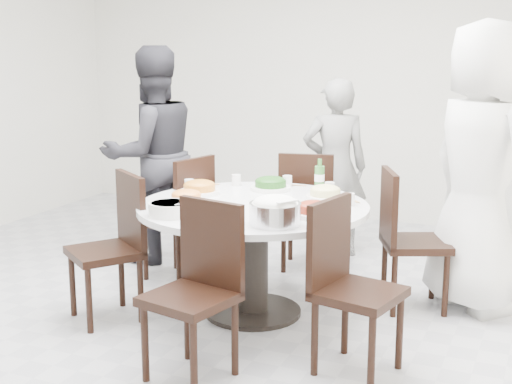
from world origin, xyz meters
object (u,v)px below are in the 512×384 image
at_px(chair_ne, 416,240).
at_px(diner_left, 152,155).
at_px(chair_n, 309,210).
at_px(chair_s, 189,294).
at_px(chair_se, 359,289).
at_px(rice_bowl, 275,214).
at_px(diner_middle, 335,168).
at_px(soup_bowl, 170,209).
at_px(chair_nw, 176,218).
at_px(diner_right, 481,168).
at_px(chair_sw, 104,249).
at_px(dining_table, 253,260).
at_px(beverage_bottle, 320,175).

distance_m(chair_ne, diner_left, 2.25).
relative_size(chair_n, chair_s, 1.00).
bearing_deg(chair_se, rice_bowl, 89.26).
height_order(diner_middle, soup_bowl, diner_middle).
relative_size(chair_nw, diner_left, 0.54).
relative_size(diner_right, rice_bowl, 6.44).
xyz_separation_m(chair_sw, rice_bowl, (1.17, 0.03, 0.34)).
xyz_separation_m(chair_nw, soup_bowl, (0.49, -0.92, 0.32)).
xyz_separation_m(chair_s, diner_right, (1.26, 1.71, 0.49)).
xyz_separation_m(chair_se, diner_right, (0.46, 1.28, 0.49)).
xyz_separation_m(chair_ne, diner_left, (-2.20, 0.26, 0.40)).
bearing_deg(chair_nw, soup_bowl, 40.61).
relative_size(dining_table, chair_n, 1.58).
relative_size(chair_nw, chair_se, 1.00).
distance_m(rice_bowl, soup_bowl, 0.67).
xyz_separation_m(chair_ne, chair_s, (-0.89, -1.52, 0.00)).
xyz_separation_m(diner_right, diner_middle, (-1.25, 0.81, -0.22)).
relative_size(chair_nw, diner_middle, 0.64).
distance_m(chair_n, chair_se, 1.86).
xyz_separation_m(chair_nw, chair_s, (0.89, -1.42, 0.00)).
bearing_deg(soup_bowl, chair_s, -51.46).
height_order(chair_se, soup_bowl, chair_se).
xyz_separation_m(chair_ne, beverage_bottle, (-0.68, -0.01, 0.39)).
relative_size(dining_table, rice_bowl, 5.01).
height_order(chair_n, diner_middle, diner_middle).
bearing_deg(diner_right, rice_bowl, 93.59).
xyz_separation_m(dining_table, rice_bowl, (0.33, -0.43, 0.44)).
relative_size(chair_s, diner_right, 0.49).
distance_m(dining_table, chair_n, 1.09).
bearing_deg(chair_nw, rice_bowl, 65.56).
relative_size(chair_nw, rice_bowl, 3.17).
xyz_separation_m(chair_ne, chair_n, (-0.95, 0.55, 0.00)).
bearing_deg(chair_se, diner_middle, 32.90).
distance_m(chair_n, chair_sw, 1.77).
height_order(chair_n, chair_s, same).
bearing_deg(chair_ne, rice_bowl, 123.12).
xyz_separation_m(diner_right, soup_bowl, (-1.67, -1.20, -0.17)).
bearing_deg(rice_bowl, chair_s, -115.47).
height_order(chair_nw, diner_left, diner_left).
bearing_deg(chair_s, dining_table, 106.25).
distance_m(chair_n, beverage_bottle, 0.73).
bearing_deg(dining_table, diner_right, 28.48).
bearing_deg(diner_left, rice_bowl, 87.30).
distance_m(rice_bowl, beverage_bottle, 0.97).
relative_size(chair_sw, soup_bowl, 3.64).
xyz_separation_m(dining_table, soup_bowl, (-0.34, -0.48, 0.42)).
bearing_deg(beverage_bottle, diner_left, 170.06).
xyz_separation_m(dining_table, diner_right, (1.33, 0.72, 0.59)).
xyz_separation_m(chair_ne, diner_middle, (-0.88, 0.99, 0.27)).
distance_m(chair_ne, soup_bowl, 1.68).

